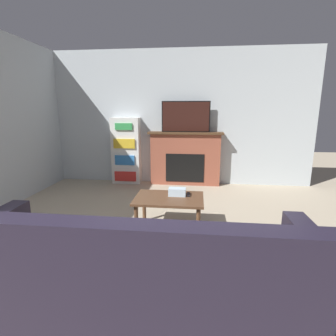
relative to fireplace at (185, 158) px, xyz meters
name	(u,v)px	position (x,y,z in m)	size (l,w,h in m)	color
wall_back	(169,118)	(-0.34, 0.14, 0.80)	(5.77, 0.06, 2.70)	silver
fireplace	(185,158)	(0.00, 0.00, 0.00)	(1.51, 0.28, 1.09)	brown
tv	(186,117)	(0.00, -0.02, 0.84)	(0.96, 0.03, 0.60)	black
couch	(136,286)	(-0.16, -3.72, -0.24)	(2.53, 0.93, 0.94)	black
coffee_table	(169,202)	(-0.10, -2.17, -0.17)	(0.87, 0.60, 0.44)	brown
tissue_box	(177,192)	(0.00, -2.09, -0.05)	(0.22, 0.12, 0.10)	silver
remote_control	(188,194)	(0.14, -2.06, -0.09)	(0.04, 0.15, 0.02)	black
bookshelf	(126,151)	(-1.23, -0.02, 0.13)	(0.58, 0.29, 1.37)	white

